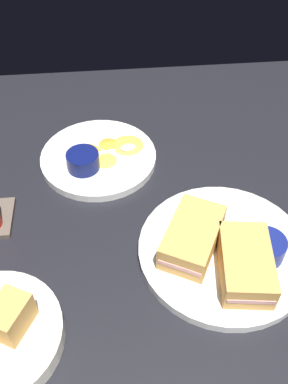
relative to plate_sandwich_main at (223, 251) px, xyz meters
The scene contains 10 objects.
ground_plane 12.95cm from the plate_sandwich_main, 62.43° to the left, with size 110.00×110.00×3.00cm, color black.
plate_sandwich_main is the anchor object (origin of this frame).
sandwich_half_near 6.28cm from the plate_sandwich_main, 80.17° to the left, with size 15.04×12.79×4.80cm.
sandwich_half_far 6.28cm from the plate_sandwich_main, 159.83° to the right, with size 14.08×9.29×4.80cm.
ramekin_dark_sauce 7.00cm from the plate_sandwich_main, 108.83° to the right, with size 6.22×6.22×3.76cm.
spoon_by_dark_ramekin 2.67cm from the plate_sandwich_main, 59.54° to the right, with size 7.42×8.56×0.80cm.
plate_chips_companion 32.47cm from the plate_sandwich_main, 38.38° to the left, with size 23.46×23.46×1.60cm, color silver.
ramekin_light_gravy 31.97cm from the plate_sandwich_main, 46.47° to the left, with size 6.35×6.35×3.47cm.
spoon_by_gravy_ramekin 30.56cm from the plate_sandwich_main, 30.06° to the left, with size 3.41×9.95×0.80cm.
plantain_chip_scatter 32.31cm from the plate_sandwich_main, 34.88° to the left, with size 11.77×16.95×0.60cm.
Camera 1 is at (-47.57, 6.13, 59.63)cm, focal length 40.58 mm.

